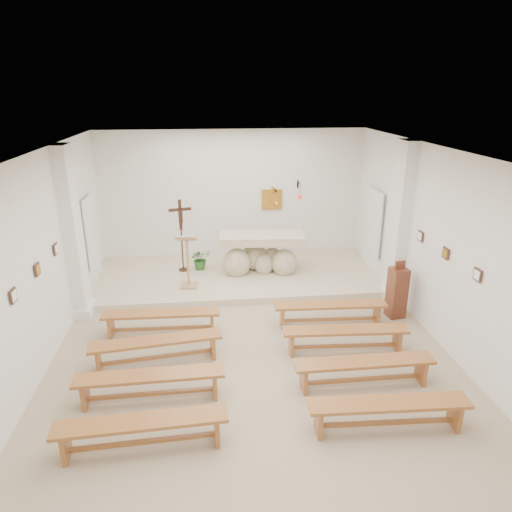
{
  "coord_description": "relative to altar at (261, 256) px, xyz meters",
  "views": [
    {
      "loc": [
        -0.72,
        -6.97,
        4.46
      ],
      "look_at": [
        0.24,
        1.6,
        1.29
      ],
      "focal_mm": 32.0,
      "sensor_mm": 36.0,
      "label": 1
    }
  ],
  "objects": [
    {
      "name": "station_frame_left_rear",
      "position": [
        -4.04,
        -2.36,
        1.16
      ],
      "size": [
        0.03,
        0.2,
        0.2
      ],
      "primitive_type": "cube",
      "color": "#40271C",
      "rests_on": "wall_left"
    },
    {
      "name": "sanctuary_lamp",
      "position": [
        1.18,
        1.15,
        1.25
      ],
      "size": [
        0.11,
        0.36,
        0.44
      ],
      "color": "black",
      "rests_on": "wall_back"
    },
    {
      "name": "radiator_left",
      "position": [
        -4.0,
        -0.86,
        -0.29
      ],
      "size": [
        0.1,
        0.85,
        0.52
      ],
      "primitive_type": "cube",
      "color": "silver",
      "rests_on": "ground"
    },
    {
      "name": "sanctuary_platform",
      "position": [
        -0.57,
        -0.06,
        -0.48
      ],
      "size": [
        6.98,
        3.0,
        0.15
      ],
      "primitive_type": "cube",
      "color": "beige",
      "rests_on": "ground"
    },
    {
      "name": "potted_plant",
      "position": [
        -1.49,
        0.34,
        -0.14
      ],
      "size": [
        0.59,
        0.54,
        0.54
      ],
      "primitive_type": "imported",
      "rotation": [
        0.0,
        0.0,
        0.28
      ],
      "color": "#2A5E25",
      "rests_on": "sanctuary_platform"
    },
    {
      "name": "ground",
      "position": [
        -0.57,
        -3.56,
        -0.56
      ],
      "size": [
        7.0,
        10.0,
        0.0
      ],
      "primitive_type": "cube",
      "color": "tan",
      "rests_on": "ground"
    },
    {
      "name": "station_frame_right_front",
      "position": [
        2.9,
        -4.36,
        1.16
      ],
      "size": [
        0.03,
        0.2,
        0.2
      ],
      "primitive_type": "cube",
      "color": "#40271C",
      "rests_on": "wall_right"
    },
    {
      "name": "pilaster_right",
      "position": [
        2.8,
        -1.56,
        1.19
      ],
      "size": [
        0.26,
        0.55,
        3.5
      ],
      "primitive_type": "cube",
      "color": "white",
      "rests_on": "ground"
    },
    {
      "name": "crucifix_stand",
      "position": [
        -1.93,
        0.29,
        0.64
      ],
      "size": [
        0.54,
        0.24,
        1.82
      ],
      "rotation": [
        0.0,
        0.0,
        0.25
      ],
      "color": "#321D0F",
      "rests_on": "sanctuary_platform"
    },
    {
      "name": "ceiling",
      "position": [
        -0.57,
        -3.56,
        2.93
      ],
      "size": [
        7.0,
        10.0,
        0.02
      ],
      "primitive_type": "cube",
      "color": "silver",
      "rests_on": "wall_back"
    },
    {
      "name": "bench_right_front",
      "position": [
        1.08,
        -2.62,
        -0.21
      ],
      "size": [
        2.23,
        0.46,
        0.47
      ],
      "rotation": [
        0.0,
        0.0,
        -0.05
      ],
      "color": "#9E582D",
      "rests_on": "ground"
    },
    {
      "name": "wall_back",
      "position": [
        -0.57,
        1.43,
        1.19
      ],
      "size": [
        7.0,
        0.02,
        3.5
      ],
      "primitive_type": "cube",
      "color": "white",
      "rests_on": "ground"
    },
    {
      "name": "bench_right_second",
      "position": [
        1.08,
        -3.63,
        -0.21
      ],
      "size": [
        2.24,
        0.48,
        0.47
      ],
      "rotation": [
        0.0,
        0.0,
        -0.06
      ],
      "color": "#9E582D",
      "rests_on": "ground"
    },
    {
      "name": "bench_right_third",
      "position": [
        1.08,
        -4.64,
        -0.21
      ],
      "size": [
        2.22,
        0.36,
        0.47
      ],
      "rotation": [
        0.0,
        0.0,
        0.0
      ],
      "color": "#9E582D",
      "rests_on": "ground"
    },
    {
      "name": "station_frame_left_mid",
      "position": [
        -4.04,
        -3.36,
        1.16
      ],
      "size": [
        0.03,
        0.2,
        0.2
      ],
      "primitive_type": "cube",
      "color": "#40271C",
      "rests_on": "wall_left"
    },
    {
      "name": "radiator_right",
      "position": [
        2.86,
        -0.86,
        -0.29
      ],
      "size": [
        0.1,
        0.85,
        0.52
      ],
      "primitive_type": "cube",
      "color": "silver",
      "rests_on": "ground"
    },
    {
      "name": "bench_left_fourth",
      "position": [
        -2.23,
        -5.64,
        -0.21
      ],
      "size": [
        2.24,
        0.46,
        0.47
      ],
      "rotation": [
        0.0,
        0.0,
        0.05
      ],
      "color": "#9E582D",
      "rests_on": "ground"
    },
    {
      "name": "station_frame_right_rear",
      "position": [
        2.9,
        -2.36,
        1.16
      ],
      "size": [
        0.03,
        0.2,
        0.2
      ],
      "primitive_type": "cube",
      "color": "#40271C",
      "rests_on": "wall_right"
    },
    {
      "name": "bench_left_second",
      "position": [
        -2.23,
        -3.63,
        -0.21
      ],
      "size": [
        2.25,
        0.64,
        0.47
      ],
      "rotation": [
        0.0,
        0.0,
        0.13
      ],
      "color": "#9E582D",
      "rests_on": "ground"
    },
    {
      "name": "station_frame_right_mid",
      "position": [
        2.9,
        -3.36,
        1.16
      ],
      "size": [
        0.03,
        0.2,
        0.2
      ],
      "primitive_type": "cube",
      "color": "#40271C",
      "rests_on": "wall_right"
    },
    {
      "name": "donation_pedestal",
      "position": [
        2.53,
        -2.4,
        -0.02
      ],
      "size": [
        0.38,
        0.38,
        1.23
      ],
      "rotation": [
        0.0,
        0.0,
        0.15
      ],
      "color": "#5F2C1B",
      "rests_on": "ground"
    },
    {
      "name": "gold_wall_relief",
      "position": [
        0.48,
        1.4,
        1.09
      ],
      "size": [
        0.55,
        0.04,
        0.55
      ],
      "primitive_type": "cube",
      "color": "gold",
      "rests_on": "wall_back"
    },
    {
      "name": "wall_right",
      "position": [
        2.92,
        -3.56,
        1.19
      ],
      "size": [
        0.02,
        10.0,
        3.5
      ],
      "primitive_type": "cube",
      "color": "white",
      "rests_on": "ground"
    },
    {
      "name": "lectern",
      "position": [
        -1.76,
        -0.75,
        0.23
      ],
      "size": [
        0.5,
        0.43,
        1.29
      ],
      "rotation": [
        0.0,
        0.0,
        -0.1
      ],
      "color": "tan",
      "rests_on": "sanctuary_platform"
    },
    {
      "name": "bench_left_front",
      "position": [
        -2.23,
        -2.62,
        -0.21
      ],
      "size": [
        2.23,
        0.43,
        0.47
      ],
      "rotation": [
        0.0,
        0.0,
        -0.03
      ],
      "color": "#9E582D",
      "rests_on": "ground"
    },
    {
      "name": "altar",
      "position": [
        0.0,
        0.0,
        0.0
      ],
      "size": [
        2.12,
        1.0,
        1.06
      ],
      "rotation": [
        0.0,
        0.0,
        -0.08
      ],
      "color": "beige",
      "rests_on": "sanctuary_platform"
    },
    {
      "name": "bench_left_third",
      "position": [
        -2.23,
        -4.64,
        -0.21
      ],
      "size": [
        2.23,
        0.4,
        0.47
      ],
      "rotation": [
        0.0,
        0.0,
        0.02
      ],
      "color": "#9E582D",
      "rests_on": "ground"
    },
    {
      "name": "bench_right_fourth",
      "position": [
        1.08,
        -5.64,
        -0.21
      ],
      "size": [
        2.23,
        0.45,
        0.47
      ],
      "rotation": [
        0.0,
        0.0,
        -0.04
      ],
      "color": "#9E582D",
      "rests_on": "ground"
    },
    {
      "name": "station_frame_left_front",
      "position": [
        -4.04,
        -4.36,
        1.16
      ],
      "size": [
        0.03,
        0.2,
        0.2
      ],
      "primitive_type": "cube",
      "color": "#40271C",
      "rests_on": "wall_left"
    },
    {
      "name": "pilaster_left",
      "position": [
        -3.94,
        -1.56,
        1.19
      ],
      "size": [
        0.26,
        0.55,
        3.5
      ],
      "primitive_type": "cube",
      "color": "white",
      "rests_on": "ground"
    },
    {
      "name": "wall_left",
      "position": [
        -4.06,
        -3.56,
        1.19
      ],
      "size": [
        0.02,
        10.0,
        3.5
      ],
      "primitive_type": "cube",
      "color": "white",
      "rests_on": "ground"
    }
  ]
}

